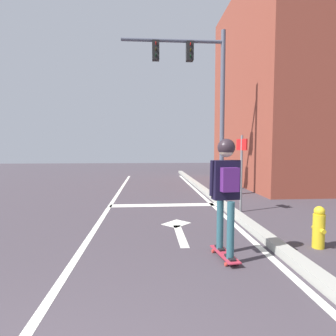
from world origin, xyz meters
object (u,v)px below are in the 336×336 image
at_px(skateboard, 225,254).
at_px(fire_hydrant, 319,227).
at_px(skater, 226,180).
at_px(traffic_signal_mast, 199,83).
at_px(street_sign_post, 241,162).

relative_size(skateboard, fire_hydrant, 1.09).
xyz_separation_m(skater, traffic_signal_mast, (0.59, 5.60, 2.76)).
height_order(skater, fire_hydrant, skater).
relative_size(skater, street_sign_post, 0.87).
relative_size(traffic_signal_mast, fire_hydrant, 7.90).
distance_m(skateboard, fire_hydrant, 1.81).
bearing_deg(skateboard, street_sign_post, 67.06).
distance_m(skater, street_sign_post, 3.36).
bearing_deg(street_sign_post, skater, -112.82).
xyz_separation_m(skateboard, skater, (0.00, -0.01, 1.17)).
relative_size(skater, fire_hydrant, 2.44).
bearing_deg(traffic_signal_mast, skater, -95.98).
xyz_separation_m(skateboard, fire_hydrant, (1.75, 0.34, 0.29)).
xyz_separation_m(skateboard, street_sign_post, (1.30, 3.08, 1.29)).
bearing_deg(skater, fire_hydrant, 11.56).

